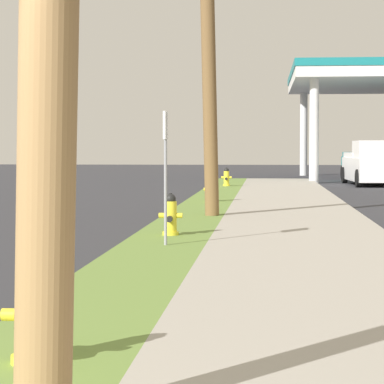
{
  "coord_description": "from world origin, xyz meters",
  "views": [
    {
      "loc": [
        2.36,
        -3.12,
        1.67
      ],
      "look_at": [
        1.03,
        12.17,
        0.87
      ],
      "focal_mm": 80.0,
      "sensor_mm": 36.0,
      "label": 1
    }
  ],
  "objects_px": {
    "fire_hydrant_nearest": "(30,318)",
    "utility_pole_midground": "(207,6)",
    "fire_hydrant_fourth": "(226,178)",
    "truck_teal_at_forecourt": "(371,163)",
    "fire_hydrant_second": "(171,217)",
    "street_sign_post": "(165,150)",
    "fire_hydrant_third": "(211,190)",
    "truck_white_on_apron": "(373,165)",
    "car_navy_by_near_pump": "(367,163)"
  },
  "relations": [
    {
      "from": "fire_hydrant_nearest",
      "to": "fire_hydrant_fourth",
      "type": "height_order",
      "value": "same"
    },
    {
      "from": "fire_hydrant_nearest",
      "to": "fire_hydrant_third",
      "type": "height_order",
      "value": "same"
    },
    {
      "from": "fire_hydrant_nearest",
      "to": "car_navy_by_near_pump",
      "type": "relative_size",
      "value": 0.16
    },
    {
      "from": "fire_hydrant_fourth",
      "to": "car_navy_by_near_pump",
      "type": "height_order",
      "value": "car_navy_by_near_pump"
    },
    {
      "from": "fire_hydrant_third",
      "to": "truck_white_on_apron",
      "type": "xyz_separation_m",
      "value": [
        6.31,
        13.87,
        0.47
      ]
    },
    {
      "from": "fire_hydrant_nearest",
      "to": "street_sign_post",
      "type": "bearing_deg",
      "value": 89.3
    },
    {
      "from": "fire_hydrant_second",
      "to": "street_sign_post",
      "type": "xyz_separation_m",
      "value": [
        0.09,
        -1.55,
        1.19
      ]
    },
    {
      "from": "fire_hydrant_fourth",
      "to": "fire_hydrant_second",
      "type": "bearing_deg",
      "value": -90.27
    },
    {
      "from": "fire_hydrant_second",
      "to": "utility_pole_midground",
      "type": "height_order",
      "value": "utility_pole_midground"
    },
    {
      "from": "fire_hydrant_third",
      "to": "truck_white_on_apron",
      "type": "distance_m",
      "value": 15.24
    },
    {
      "from": "fire_hydrant_fourth",
      "to": "fire_hydrant_nearest",
      "type": "bearing_deg",
      "value": -90.18
    },
    {
      "from": "utility_pole_midground",
      "to": "car_navy_by_near_pump",
      "type": "relative_size",
      "value": 2.01
    },
    {
      "from": "fire_hydrant_nearest",
      "to": "utility_pole_midground",
      "type": "height_order",
      "value": "utility_pole_midground"
    },
    {
      "from": "fire_hydrant_nearest",
      "to": "truck_teal_at_forecourt",
      "type": "xyz_separation_m",
      "value": [
        6.85,
        36.84,
        0.47
      ]
    },
    {
      "from": "fire_hydrant_fourth",
      "to": "street_sign_post",
      "type": "height_order",
      "value": "street_sign_post"
    },
    {
      "from": "fire_hydrant_second",
      "to": "utility_pole_midground",
      "type": "relative_size",
      "value": 0.08
    },
    {
      "from": "car_navy_by_near_pump",
      "to": "truck_white_on_apron",
      "type": "bearing_deg",
      "value": -95.64
    },
    {
      "from": "car_navy_by_near_pump",
      "to": "fire_hydrant_third",
      "type": "bearing_deg",
      "value": -105.29
    },
    {
      "from": "fire_hydrant_nearest",
      "to": "truck_white_on_apron",
      "type": "height_order",
      "value": "truck_white_on_apron"
    },
    {
      "from": "fire_hydrant_second",
      "to": "car_navy_by_near_pump",
      "type": "xyz_separation_m",
      "value": [
        7.83,
        37.82,
        0.28
      ]
    },
    {
      "from": "fire_hydrant_nearest",
      "to": "truck_white_on_apron",
      "type": "xyz_separation_m",
      "value": [
        6.41,
        32.45,
        0.47
      ]
    },
    {
      "from": "street_sign_post",
      "to": "car_navy_by_near_pump",
      "type": "xyz_separation_m",
      "value": [
        7.74,
        39.37,
        -0.91
      ]
    },
    {
      "from": "fire_hydrant_fourth",
      "to": "utility_pole_midground",
      "type": "bearing_deg",
      "value": -88.99
    },
    {
      "from": "fire_hydrant_fourth",
      "to": "street_sign_post",
      "type": "xyz_separation_m",
      "value": [
        0.0,
        -20.97,
        1.19
      ]
    },
    {
      "from": "fire_hydrant_nearest",
      "to": "truck_white_on_apron",
      "type": "relative_size",
      "value": 0.14
    },
    {
      "from": "fire_hydrant_third",
      "to": "fire_hydrant_nearest",
      "type": "bearing_deg",
      "value": -90.3
    },
    {
      "from": "fire_hydrant_second",
      "to": "fire_hydrant_nearest",
      "type": "bearing_deg",
      "value": -89.98
    },
    {
      "from": "street_sign_post",
      "to": "fire_hydrant_third",
      "type": "bearing_deg",
      "value": 89.96
    },
    {
      "from": "fire_hydrant_third",
      "to": "street_sign_post",
      "type": "distance_m",
      "value": 11.15
    },
    {
      "from": "fire_hydrant_second",
      "to": "utility_pole_midground",
      "type": "distance_m",
      "value": 6.15
    },
    {
      "from": "fire_hydrant_third",
      "to": "street_sign_post",
      "type": "bearing_deg",
      "value": -90.04
    },
    {
      "from": "fire_hydrant_nearest",
      "to": "utility_pole_midground",
      "type": "xyz_separation_m",
      "value": [
        0.35,
        13.32,
        4.4
      ]
    },
    {
      "from": "fire_hydrant_nearest",
      "to": "fire_hydrant_fourth",
      "type": "relative_size",
      "value": 1.0
    },
    {
      "from": "utility_pole_midground",
      "to": "street_sign_post",
      "type": "distance_m",
      "value": 6.66
    },
    {
      "from": "fire_hydrant_fourth",
      "to": "utility_pole_midground",
      "type": "height_order",
      "value": "utility_pole_midground"
    },
    {
      "from": "utility_pole_midground",
      "to": "street_sign_post",
      "type": "bearing_deg",
      "value": -92.58
    },
    {
      "from": "fire_hydrant_second",
      "to": "fire_hydrant_fourth",
      "type": "bearing_deg",
      "value": 89.73
    },
    {
      "from": "car_navy_by_near_pump",
      "to": "utility_pole_midground",
      "type": "bearing_deg",
      "value": -102.57
    },
    {
      "from": "fire_hydrant_third",
      "to": "truck_teal_at_forecourt",
      "type": "height_order",
      "value": "truck_teal_at_forecourt"
    },
    {
      "from": "car_navy_by_near_pump",
      "to": "street_sign_post",
      "type": "bearing_deg",
      "value": -101.12
    },
    {
      "from": "fire_hydrant_third",
      "to": "truck_white_on_apron",
      "type": "height_order",
      "value": "truck_white_on_apron"
    },
    {
      "from": "fire_hydrant_second",
      "to": "fire_hydrant_third",
      "type": "xyz_separation_m",
      "value": [
        0.1,
        9.54,
        0.0
      ]
    },
    {
      "from": "car_navy_by_near_pump",
      "to": "truck_white_on_apron",
      "type": "xyz_separation_m",
      "value": [
        -1.42,
        -14.41,
        0.19
      ]
    },
    {
      "from": "truck_white_on_apron",
      "to": "truck_teal_at_forecourt",
      "type": "bearing_deg",
      "value": 84.28
    },
    {
      "from": "fire_hydrant_nearest",
      "to": "fire_hydrant_third",
      "type": "distance_m",
      "value": 18.58
    },
    {
      "from": "fire_hydrant_third",
      "to": "car_navy_by_near_pump",
      "type": "distance_m",
      "value": 29.32
    },
    {
      "from": "fire_hydrant_third",
      "to": "fire_hydrant_fourth",
      "type": "height_order",
      "value": "same"
    },
    {
      "from": "truck_teal_at_forecourt",
      "to": "truck_white_on_apron",
      "type": "height_order",
      "value": "same"
    },
    {
      "from": "street_sign_post",
      "to": "truck_teal_at_forecourt",
      "type": "relative_size",
      "value": 0.38
    },
    {
      "from": "fire_hydrant_fourth",
      "to": "fire_hydrant_third",
      "type": "bearing_deg",
      "value": -89.94
    }
  ]
}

